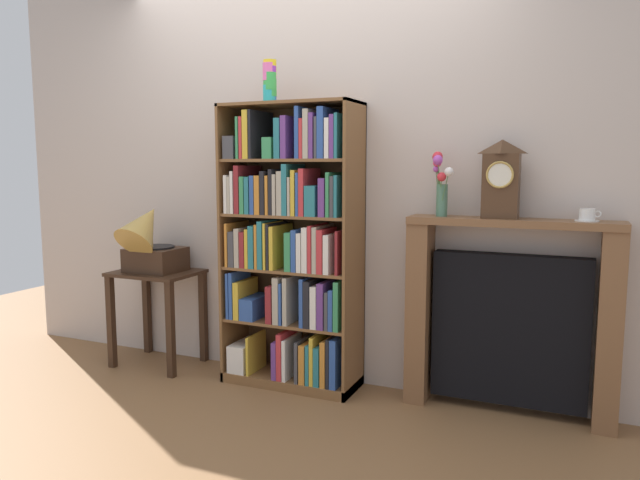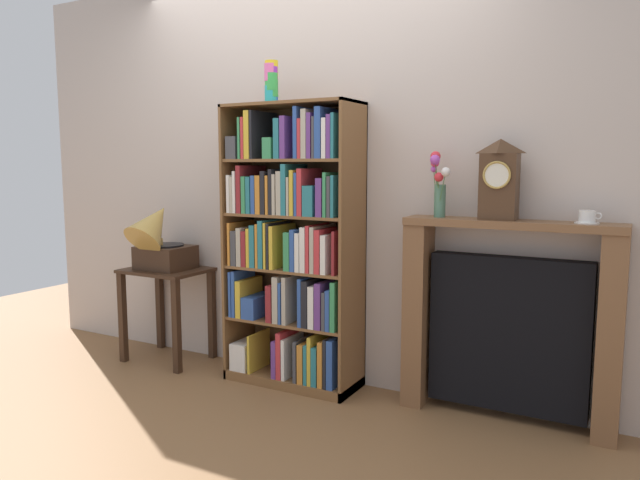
% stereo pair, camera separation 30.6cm
% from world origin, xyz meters
% --- Properties ---
extents(ground_plane, '(7.86, 6.40, 0.02)m').
position_xyz_m(ground_plane, '(0.00, 0.00, -0.01)').
color(ground_plane, brown).
extents(wall_back, '(4.86, 0.08, 2.60)m').
position_xyz_m(wall_back, '(0.14, 0.28, 1.30)').
color(wall_back, beige).
rests_on(wall_back, ground).
extents(bookshelf, '(0.84, 0.34, 1.72)m').
position_xyz_m(bookshelf, '(0.01, 0.06, 0.83)').
color(bookshelf, brown).
rests_on(bookshelf, ground).
extents(cup_stack, '(0.08, 0.08, 0.25)m').
position_xyz_m(cup_stack, '(-0.11, 0.02, 1.85)').
color(cup_stack, '#28B2B7').
rests_on(cup_stack, bookshelf).
extents(side_table_left, '(0.55, 0.42, 0.65)m').
position_xyz_m(side_table_left, '(-1.00, 0.03, 0.48)').
color(side_table_left, '#382316').
rests_on(side_table_left, ground).
extents(gramophone, '(0.34, 0.45, 0.52)m').
position_xyz_m(gramophone, '(-1.00, -0.03, 0.86)').
color(gramophone, '#382316').
rests_on(gramophone, side_table_left).
extents(fireplace_mantel, '(1.10, 0.22, 1.07)m').
position_xyz_m(fireplace_mantel, '(1.28, 0.15, 0.53)').
color(fireplace_mantel, brown).
rests_on(fireplace_mantel, ground).
extents(mantel_clock, '(0.19, 0.13, 0.42)m').
position_xyz_m(mantel_clock, '(1.21, 0.13, 1.28)').
color(mantel_clock, '#472D1C').
rests_on(mantel_clock, fireplace_mantel).
extents(flower_vase, '(0.14, 0.14, 0.36)m').
position_xyz_m(flower_vase, '(0.89, 0.12, 1.27)').
color(flower_vase, '#4C7A60').
rests_on(flower_vase, fireplace_mantel).
extents(teacup_with_saucer, '(0.12, 0.12, 0.07)m').
position_xyz_m(teacup_with_saucer, '(1.64, 0.13, 1.10)').
color(teacup_with_saucer, white).
rests_on(teacup_with_saucer, fireplace_mantel).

